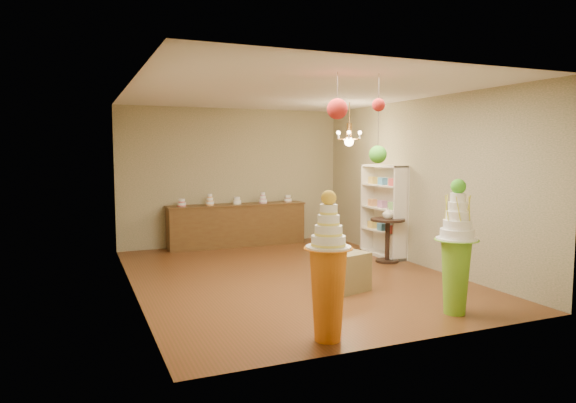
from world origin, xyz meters
name	(u,v)px	position (x,y,z in m)	size (l,w,h in m)	color
floor	(290,276)	(0.00, 0.00, 0.00)	(6.50, 6.50, 0.00)	#5A3218
ceiling	(290,93)	(0.00, 0.00, 3.00)	(6.50, 6.50, 0.00)	silver
wall_back	(233,177)	(0.00, 3.25, 1.50)	(5.00, 0.04, 3.00)	gray
wall_front	(410,205)	(0.00, -3.25, 1.50)	(5.00, 0.04, 3.00)	gray
wall_left	(131,190)	(-2.50, 0.00, 1.50)	(0.04, 6.50, 3.00)	gray
wall_right	(416,182)	(2.50, 0.00, 1.50)	(0.04, 6.50, 3.00)	gray
pedestal_green	(456,259)	(1.16, -2.65, 0.71)	(0.61, 0.61, 1.72)	#70B527
pedestal_orange	(328,281)	(-0.76, -2.85, 0.66)	(0.53, 0.53, 1.65)	orange
burlap_riser	(342,271)	(0.38, -1.09, 0.29)	(0.63, 0.63, 0.57)	olive
sideboard	(237,224)	(0.00, 2.97, 0.48)	(3.04, 0.54, 1.16)	#523619
shelving_unit	(384,211)	(2.34, 0.80, 0.90)	(0.33, 1.20, 1.80)	silver
round_table	(387,234)	(2.10, 0.30, 0.53)	(0.73, 0.73, 0.82)	black
vase	(388,213)	(2.10, 0.30, 0.92)	(0.20, 0.20, 0.21)	silver
pom_red_left	(337,109)	(-0.31, -2.20, 2.56)	(0.25, 0.25, 0.56)	#3E332C
pom_green_mid	(378,154)	(0.72, -1.49, 2.02)	(0.25, 0.25, 1.11)	#3E332C
pom_red_right	(378,105)	(0.20, -2.29, 2.62)	(0.16, 0.16, 0.46)	#3E332C
chandelier	(349,139)	(1.66, 1.01, 2.30)	(0.56, 0.56, 0.85)	#D4974A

